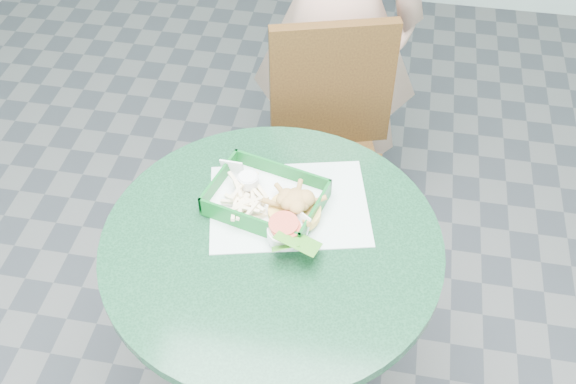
% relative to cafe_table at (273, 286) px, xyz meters
% --- Properties ---
extents(cafe_table, '(0.83, 0.83, 0.75)m').
position_rel_cafe_table_xyz_m(cafe_table, '(0.00, 0.00, 0.00)').
color(cafe_table, '#282932').
rests_on(cafe_table, floor).
extents(dining_chair, '(0.40, 0.40, 0.93)m').
position_rel_cafe_table_xyz_m(dining_chair, '(0.06, 0.62, -0.05)').
color(dining_chair, '#4D2B1E').
rests_on(dining_chair, floor).
extents(placemat, '(0.45, 0.38, 0.00)m').
position_rel_cafe_table_xyz_m(placemat, '(0.02, 0.12, 0.17)').
color(placemat, silver).
rests_on(placemat, cafe_table).
extents(food_basket, '(0.27, 0.20, 0.06)m').
position_rel_cafe_table_xyz_m(food_basket, '(-0.03, 0.11, 0.19)').
color(food_basket, '#0A571C').
rests_on(food_basket, placemat).
extents(crab_sandwich, '(0.13, 0.13, 0.08)m').
position_rel_cafe_table_xyz_m(crab_sandwich, '(0.05, 0.10, 0.22)').
color(crab_sandwich, gold).
rests_on(crab_sandwich, food_basket).
extents(fries_pile, '(0.12, 0.13, 0.04)m').
position_rel_cafe_table_xyz_m(fries_pile, '(-0.08, 0.08, 0.21)').
color(fries_pile, '#FFE7B5').
rests_on(fries_pile, food_basket).
extents(sauce_ramekin, '(0.05, 0.05, 0.03)m').
position_rel_cafe_table_xyz_m(sauce_ramekin, '(-0.09, 0.13, 0.22)').
color(sauce_ramekin, silver).
rests_on(sauce_ramekin, food_basket).
extents(garnish_cup, '(0.13, 0.12, 0.05)m').
position_rel_cafe_table_xyz_m(garnish_cup, '(0.07, 0.01, 0.21)').
color(garnish_cup, silver).
rests_on(garnish_cup, food_basket).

